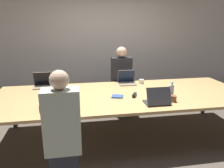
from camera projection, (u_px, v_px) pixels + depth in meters
ground_plane at (122, 134)px, 3.75m from camera, size 24.00×24.00×0.00m
curtain_wall at (105, 42)px, 5.24m from camera, size 12.00×0.06×2.80m
conference_table at (123, 97)px, 3.57m from camera, size 4.12×1.58×0.73m
laptop_far_left at (43, 83)px, 3.93m from camera, size 0.34×0.26×0.27m
laptop_far_center at (127, 80)px, 4.14m from camera, size 0.32×0.26×0.26m
person_far_center at (121, 82)px, 4.51m from camera, size 0.40×0.24×1.40m
cup_far_center at (141, 81)px, 4.17m from camera, size 0.09×0.09×0.08m
laptop_near_midright at (158, 99)px, 3.09m from camera, size 0.35×0.26×0.25m
cup_near_midright at (173, 99)px, 3.21m from camera, size 0.09×0.09×0.09m
bottle_near_midright at (172, 92)px, 3.29m from camera, size 0.07×0.07×0.27m
laptop_near_left at (62, 108)px, 2.78m from camera, size 0.33×0.25×0.26m
person_near_left at (63, 133)px, 2.41m from camera, size 0.40×0.24×1.39m
cup_near_left at (42, 109)px, 2.82m from camera, size 0.07×0.07×0.09m
bottle_near_left at (42, 101)px, 2.91m from camera, size 0.08×0.08×0.25m
stapler at (134, 95)px, 3.42m from camera, size 0.11×0.15×0.05m
notebook at (117, 96)px, 3.41m from camera, size 0.21×0.19×0.02m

